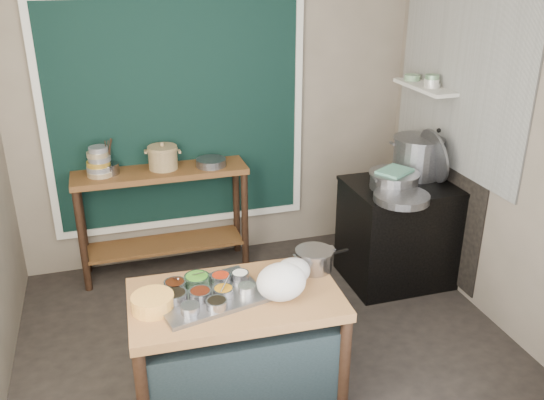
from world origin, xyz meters
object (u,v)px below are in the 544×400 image
object	(u,v)px
ceramic_crock	(163,159)
stock_pot	(417,157)
condiment_tray	(209,296)
prep_table	(237,347)
utensil_cup	(110,169)
steamer	(394,180)
stove_block	(400,234)
back_counter	(164,221)
saucepan	(314,260)
yellow_basin	(153,303)

from	to	relation	value
ceramic_crock	stock_pot	size ratio (longest dim) A/B	0.60
condiment_tray	ceramic_crock	bearing A→B (deg)	91.06
prep_table	utensil_cup	xyz separation A→B (m)	(-0.62, 1.78, 0.62)
condiment_tray	prep_table	bearing A→B (deg)	-6.88
steamer	stove_block	bearing A→B (deg)	21.16
utensil_cup	stock_pot	distance (m)	2.55
back_counter	steamer	world-z (taller)	steamer
stove_block	saucepan	world-z (taller)	saucepan
utensil_cup	stock_pot	xyz separation A→B (m)	(2.48, -0.60, 0.05)
back_counter	saucepan	bearing A→B (deg)	-64.14
prep_table	saucepan	world-z (taller)	saucepan
back_counter	yellow_basin	distance (m)	1.82
saucepan	stock_pot	size ratio (longest dim) A/B	0.58
condiment_tray	stock_pot	xyz separation A→B (m)	(2.01, 1.16, 0.29)
stove_block	steamer	size ratio (longest dim) A/B	2.18
stock_pot	ceramic_crock	bearing A→B (deg)	163.62
back_counter	prep_table	bearing A→B (deg)	-82.78
stock_pot	steamer	distance (m)	0.39
back_counter	utensil_cup	distance (m)	0.66
utensil_cup	stock_pot	size ratio (longest dim) A/B	0.35
stove_block	ceramic_crock	bearing A→B (deg)	158.08
saucepan	steamer	size ratio (longest dim) A/B	0.60
condiment_tray	saucepan	distance (m)	0.73
condiment_tray	ceramic_crock	xyz separation A→B (m)	(-0.03, 1.76, 0.27)
back_counter	saucepan	world-z (taller)	back_counter
stock_pot	utensil_cup	bearing A→B (deg)	166.45
prep_table	back_counter	size ratio (longest dim) A/B	0.86
utensil_cup	stock_pot	world-z (taller)	stock_pot
stove_block	condiment_tray	size ratio (longest dim) A/B	1.47
prep_table	yellow_basin	size ratio (longest dim) A/B	5.17
condiment_tray	utensil_cup	size ratio (longest dim) A/B	4.04
utensil_cup	steamer	size ratio (longest dim) A/B	0.37
saucepan	steamer	bearing A→B (deg)	30.29
stove_block	yellow_basin	size ratio (longest dim) A/B	3.72
back_counter	ceramic_crock	world-z (taller)	ceramic_crock
stove_block	yellow_basin	distance (m)	2.43
condiment_tray	steamer	size ratio (longest dim) A/B	1.48
saucepan	stock_pot	xyz separation A→B (m)	(1.30, 1.02, 0.23)
prep_table	yellow_basin	world-z (taller)	yellow_basin
stock_pot	steamer	bearing A→B (deg)	-147.45
stock_pot	saucepan	bearing A→B (deg)	-141.86
ceramic_crock	yellow_basin	bearing A→B (deg)	-99.23
condiment_tray	yellow_basin	bearing A→B (deg)	-174.39
saucepan	stove_block	bearing A→B (deg)	28.47
utensil_cup	ceramic_crock	xyz separation A→B (m)	(0.43, 0.00, 0.04)
yellow_basin	steamer	world-z (taller)	steamer
prep_table	stove_block	size ratio (longest dim) A/B	1.39
condiment_tray	stock_pot	bearing A→B (deg)	29.96
stove_block	utensil_cup	distance (m)	2.49
condiment_tray	back_counter	bearing A→B (deg)	92.20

